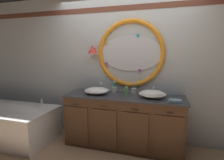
{
  "coord_description": "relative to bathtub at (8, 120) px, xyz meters",
  "views": [
    {
      "loc": [
        0.67,
        -2.52,
        1.58
      ],
      "look_at": [
        -0.16,
        0.25,
        1.12
      ],
      "focal_mm": 28.32,
      "sensor_mm": 36.0,
      "label": 1
    }
  ],
  "objects": [
    {
      "name": "folded_hand_towel",
      "position": [
        2.88,
        0.2,
        0.54
      ],
      "size": [
        0.19,
        0.13,
        0.04
      ],
      "color": "#7593A8",
      "rests_on": "vanity_counter"
    },
    {
      "name": "faucet_set_left",
      "position": [
        1.62,
        0.59,
        0.59
      ],
      "size": [
        0.23,
        0.11,
        0.17
      ],
      "color": "silver",
      "rests_on": "vanity_counter"
    },
    {
      "name": "bathtub",
      "position": [
        0.0,
        0.0,
        0.0
      ],
      "size": [
        1.71,
        0.89,
        0.69
      ],
      "color": "white",
      "rests_on": "ground_plane"
    },
    {
      "name": "sink_basin_left",
      "position": [
        1.62,
        0.34,
        0.58
      ],
      "size": [
        0.42,
        0.42,
        0.12
      ],
      "color": "white",
      "rests_on": "vanity_counter"
    },
    {
      "name": "faucet_set_right",
      "position": [
        2.55,
        0.58,
        0.58
      ],
      "size": [
        0.21,
        0.14,
        0.15
      ],
      "color": "silver",
      "rests_on": "vanity_counter"
    },
    {
      "name": "sink_basin_right",
      "position": [
        2.55,
        0.34,
        0.59
      ],
      "size": [
        0.42,
        0.42,
        0.13
      ],
      "color": "white",
      "rests_on": "vanity_counter"
    },
    {
      "name": "ground_plane",
      "position": [
        2.05,
        0.12,
        -0.35
      ],
      "size": [
        14.0,
        14.0,
        0.0
      ],
      "primitive_type": "plane",
      "color": "tan"
    },
    {
      "name": "back_wall_assembly",
      "position": [
        2.05,
        0.7,
        0.97
      ],
      "size": [
        6.4,
        0.26,
        2.6
      ],
      "color": "silver",
      "rests_on": "ground_plane"
    },
    {
      "name": "toothbrush_holder_left",
      "position": [
        1.87,
        0.55,
        0.58
      ],
      "size": [
        0.08,
        0.08,
        0.22
      ],
      "color": "white",
      "rests_on": "vanity_counter"
    },
    {
      "name": "toothbrush_holder_right",
      "position": [
        2.22,
        0.54,
        0.58
      ],
      "size": [
        0.09,
        0.09,
        0.21
      ],
      "color": "silver",
      "rests_on": "vanity_counter"
    },
    {
      "name": "soap_dispenser",
      "position": [
        2.11,
        0.43,
        0.59
      ],
      "size": [
        0.06,
        0.07,
        0.15
      ],
      "color": "#6BAD66",
      "rests_on": "vanity_counter"
    },
    {
      "name": "vanity_counter",
      "position": [
        2.09,
        0.37,
        0.09
      ],
      "size": [
        1.96,
        0.63,
        0.87
      ],
      "color": "brown",
      "rests_on": "ground_plane"
    }
  ]
}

